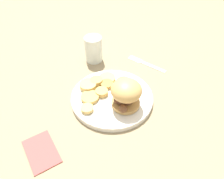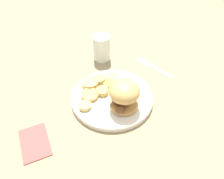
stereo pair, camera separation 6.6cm
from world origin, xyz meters
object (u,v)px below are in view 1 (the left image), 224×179
at_px(sandwich, 126,94).
at_px(dinner_plate, 112,97).
at_px(fork, 146,64).
at_px(drinking_glass, 94,49).

bearing_deg(sandwich, dinner_plate, 101.45).
bearing_deg(dinner_plate, fork, 21.18).
bearing_deg(sandwich, drinking_glass, 79.30).
height_order(sandwich, drinking_glass, sandwich).
xyz_separation_m(sandwich, fork, (0.20, 0.14, -0.06)).
relative_size(dinner_plate, sandwich, 2.82).
xyz_separation_m(fork, drinking_glass, (-0.15, 0.13, 0.05)).
distance_m(dinner_plate, drinking_glass, 0.23).
height_order(sandwich, fork, sandwich).
xyz_separation_m(dinner_plate, drinking_glass, (0.06, 0.21, 0.04)).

